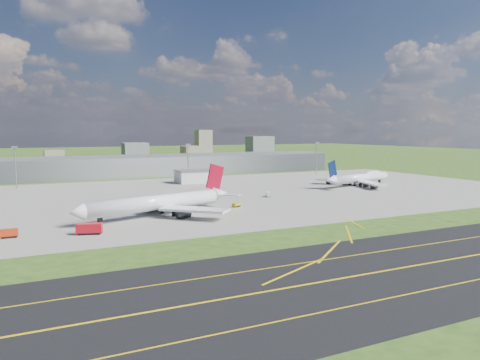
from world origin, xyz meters
name	(u,v)px	position (x,y,z in m)	size (l,w,h in m)	color
ground	(160,177)	(0.00, 150.00, 0.00)	(1400.00, 1400.00, 0.00)	#2A4A17
taxiway	(440,261)	(0.00, -110.00, 0.03)	(1400.00, 60.00, 0.06)	black
apron	(234,193)	(10.00, 40.00, 0.04)	(360.00, 190.00, 0.08)	gray
terminal	(155,166)	(0.00, 165.00, 7.50)	(300.00, 42.00, 15.00)	gray
ops_building	(196,177)	(10.00, 100.00, 4.00)	(26.00, 16.00, 8.00)	silver
mast_west	(15,160)	(-100.00, 115.00, 17.71)	(3.50, 2.00, 25.90)	gray
mast_center	(188,155)	(10.00, 115.00, 17.71)	(3.50, 2.00, 25.90)	gray
mast_east	(317,152)	(120.00, 115.00, 17.71)	(3.50, 2.00, 25.90)	gray
airliner_red_twin	(161,203)	(-47.86, -10.93, 5.44)	(73.07, 55.78, 20.44)	white
airliner_blue_quad	(360,178)	(98.84, 37.30, 4.83)	(65.61, 50.56, 17.38)	white
fire_truck	(89,229)	(-79.79, -33.95, 1.87)	(9.08, 5.69, 3.75)	red
crash_tender	(9,234)	(-104.27, -27.77, 1.44)	(5.43, 2.51, 2.87)	red
tug_yellow	(236,205)	(-10.16, -4.79, 0.95)	(4.20, 3.24, 1.83)	#B9A90A
van_white_near	(268,195)	(19.66, 17.78, 1.27)	(3.87, 5.38, 2.52)	silver
van_white_far	(356,184)	(97.09, 38.93, 1.12)	(4.47, 2.78, 2.20)	silver
bldg_cw	(54,157)	(-60.00, 340.00, 7.00)	(20.00, 18.00, 14.00)	gray
bldg_c	(135,153)	(20.00, 310.00, 11.00)	(26.00, 20.00, 22.00)	slate
bldg_ce	(192,153)	(100.00, 350.00, 8.00)	(22.00, 24.00, 16.00)	gray
bldg_e	(260,147)	(180.00, 320.00, 14.00)	(30.00, 22.00, 28.00)	slate
bldg_tall_e	(203,143)	(140.00, 410.00, 18.00)	(20.00, 18.00, 36.00)	gray
tree_w	(1,165)	(-110.00, 265.00, 4.86)	(6.75, 6.75, 8.25)	#382314
tree_c	(103,160)	(-20.00, 280.00, 5.84)	(8.10, 8.10, 9.90)	#382314
tree_e	(190,158)	(70.00, 275.00, 5.51)	(7.65, 7.65, 9.35)	#382314
tree_far_e	(259,157)	(160.00, 285.00, 4.53)	(6.30, 6.30, 7.70)	#382314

